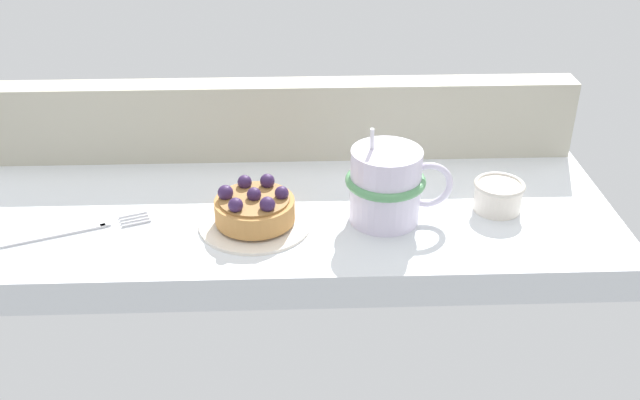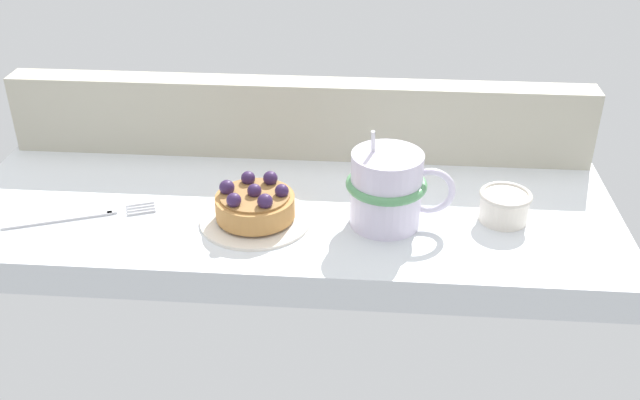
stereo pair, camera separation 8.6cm
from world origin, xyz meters
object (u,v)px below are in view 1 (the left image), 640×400
dessert_plate (255,222)px  coffee_mug (387,185)px  sugar_bowl (498,195)px  dessert_fork (75,230)px  raspberry_tart (255,207)px

dessert_plate → coffee_mug: (15.84, 0.77, 4.39)cm
dessert_plate → coffee_mug: 16.46cm
dessert_plate → coffee_mug: bearing=2.8°
dessert_plate → sugar_bowl: sugar_bowl is taller
coffee_mug → dessert_fork: 37.52cm
dessert_plate → raspberry_tart: 2.12cm
dessert_plate → dessert_fork: bearing=-177.5°
raspberry_tart → coffee_mug: size_ratio=0.74×
dessert_fork → dessert_plate: bearing=2.5°
raspberry_tart → dessert_plate: bearing=-57.0°
dessert_plate → dessert_fork: 21.39cm
dessert_fork → raspberry_tart: bearing=2.6°
raspberry_tart → coffee_mug: 16.04cm
dessert_plate → raspberry_tart: bearing=123.0°
dessert_plate → coffee_mug: coffee_mug is taller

